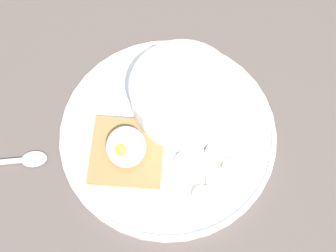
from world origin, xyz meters
TOP-DOWN VIEW (x-y plane):
  - ground_plane at (0.00, 0.00)cm, footprint 120.00×120.00cm
  - plate at (0.00, 0.00)cm, footprint 30.74×30.74cm
  - oatmeal_bowl at (-3.47, 2.55)cm, footprint 14.40×14.40cm
  - toast_slice at (2.48, -6.06)cm, footprint 11.89×11.89cm
  - poached_egg at (2.55, -6.11)cm, footprint 5.91×5.36cm
  - banana_slice_front at (5.28, 1.96)cm, footprint 4.31×4.41cm
  - banana_slice_left at (7.01, 7.65)cm, footprint 3.29×3.21cm
  - banana_slice_back at (10.14, 2.93)cm, footprint 3.70×3.78cm
  - banana_slice_right at (8.56, 5.50)cm, footprint 5.00×5.01cm
  - banana_slice_inner at (4.52, 5.98)cm, footprint 3.25×3.36cm
  - spoon at (0.68, -21.59)cm, footprint 2.61×11.73cm

SIDE VIEW (x-z plane):
  - ground_plane at x=0.00cm, z-range 0.00..2.00cm
  - spoon at x=0.68cm, z-range 2.00..2.80cm
  - plate at x=0.00cm, z-range 2.00..3.60cm
  - banana_slice_left at x=7.01cm, z-range 2.92..4.19cm
  - banana_slice_right at x=8.56cm, z-range 2.94..4.37cm
  - banana_slice_back at x=10.14cm, z-range 2.87..4.50cm
  - banana_slice_inner at x=4.52cm, z-range 2.93..4.58cm
  - banana_slice_front at x=5.28cm, z-range 2.88..4.64cm
  - toast_slice at x=2.48cm, z-range 3.08..4.51cm
  - poached_egg at x=2.55cm, z-range 4.32..7.64cm
  - oatmeal_bowl at x=-3.47cm, z-range 2.87..9.89cm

